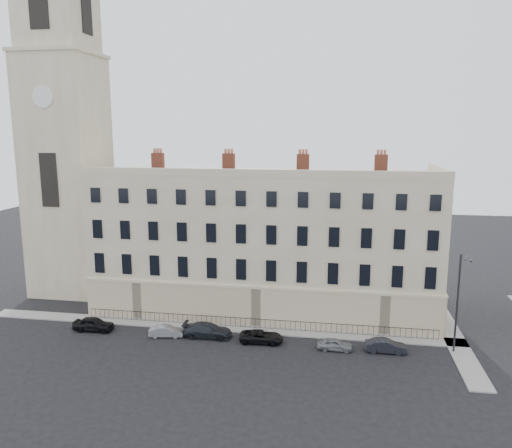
% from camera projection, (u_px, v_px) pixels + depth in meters
% --- Properties ---
extents(ground, '(160.00, 160.00, 0.00)m').
position_uv_depth(ground, '(313.00, 357.00, 43.48)').
color(ground, black).
rests_on(ground, ground).
extents(terrace, '(36.22, 12.22, 17.00)m').
position_uv_depth(terrace, '(265.00, 241.00, 54.65)').
color(terrace, '#BFB08E').
rests_on(terrace, ground).
extents(church_tower, '(8.00, 8.13, 44.00)m').
position_uv_depth(church_tower, '(66.00, 137.00, 58.41)').
color(church_tower, '#BFB08E').
rests_on(church_tower, ground).
extents(pavement_terrace, '(48.00, 2.00, 0.12)m').
position_uv_depth(pavement_terrace, '(215.00, 327.00, 49.93)').
color(pavement_terrace, gray).
rests_on(pavement_terrace, ground).
extents(pavement_east_return, '(2.00, 24.00, 0.12)m').
position_uv_depth(pavement_east_return, '(449.00, 330.00, 49.13)').
color(pavement_east_return, gray).
rests_on(pavement_east_return, ground).
extents(railings, '(35.00, 0.04, 0.96)m').
position_uv_depth(railings, '(255.00, 323.00, 49.58)').
color(railings, black).
rests_on(railings, ground).
extents(car_a, '(4.03, 1.73, 1.36)m').
position_uv_depth(car_a, '(93.00, 324.00, 49.09)').
color(car_a, black).
rests_on(car_a, ground).
extents(car_b, '(3.42, 1.69, 1.08)m').
position_uv_depth(car_b, '(166.00, 331.00, 47.69)').
color(car_b, gray).
rests_on(car_b, ground).
extents(car_c, '(4.75, 2.04, 1.36)m').
position_uv_depth(car_c, '(208.00, 330.00, 47.56)').
color(car_c, black).
rests_on(car_c, ground).
extents(car_d, '(4.15, 2.06, 1.13)m').
position_uv_depth(car_d, '(261.00, 337.00, 46.37)').
color(car_d, black).
rests_on(car_d, ground).
extents(car_e, '(3.18, 1.31, 1.08)m').
position_uv_depth(car_e, '(335.00, 344.00, 44.78)').
color(car_e, gray).
rests_on(car_e, ground).
extents(car_f, '(3.63, 1.31, 1.19)m').
position_uv_depth(car_f, '(386.00, 346.00, 44.32)').
color(car_f, black).
rests_on(car_f, ground).
extents(streetlamp, '(0.72, 1.90, 9.03)m').
position_uv_depth(streetlamp, '(458.00, 299.00, 43.33)').
color(streetlamp, '#29292D').
rests_on(streetlamp, ground).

